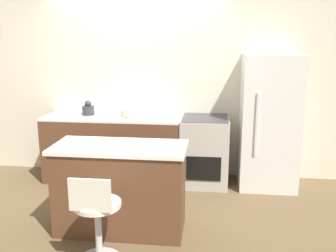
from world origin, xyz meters
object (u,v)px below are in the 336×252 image
object	(u,v)px
stool_chair	(97,220)
kettle	(88,109)
refrigerator	(269,122)
mixing_bowl	(128,113)
oven_range	(204,151)

from	to	relation	value
stool_chair	kettle	world-z (taller)	kettle
refrigerator	mixing_bowl	bearing A→B (deg)	-179.95
stool_chair	kettle	distance (m)	2.23
oven_range	stool_chair	bearing A→B (deg)	-113.59
kettle	mixing_bowl	distance (m)	0.56
refrigerator	stool_chair	distance (m)	2.70
oven_range	mixing_bowl	bearing A→B (deg)	179.91
refrigerator	kettle	size ratio (longest dim) A/B	8.69
mixing_bowl	stool_chair	bearing A→B (deg)	-85.31
oven_range	stool_chair	size ratio (longest dim) A/B	1.08
oven_range	kettle	world-z (taller)	kettle
refrigerator	stool_chair	xyz separation A→B (m)	(-1.72, -2.03, -0.46)
refrigerator	kettle	world-z (taller)	refrigerator
oven_range	stool_chair	xyz separation A→B (m)	(-0.88, -2.02, -0.04)
kettle	mixing_bowl	size ratio (longest dim) A/B	1.00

